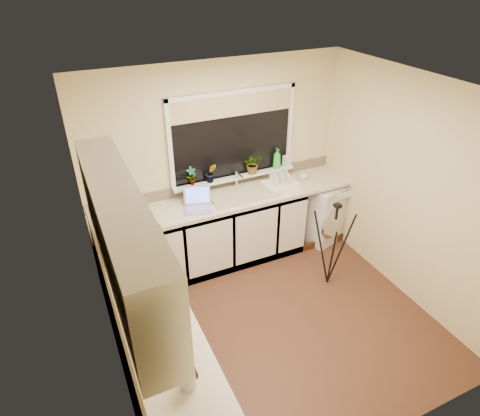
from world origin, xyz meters
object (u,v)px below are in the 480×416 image
washing_machine (321,210)px  cup_left (172,370)px  microwave (131,234)px  soap_bottle_green (277,158)px  glass_jug (188,377)px  dish_rack (281,185)px  kettle (148,255)px  tripod (332,245)px  plant_b (211,173)px  plant_d (253,164)px  cup_back (303,176)px  laptop (197,203)px  steel_jar (143,307)px  plant_a (192,176)px  soap_bottle_clear (287,158)px

washing_machine → cup_left: size_ratio=9.25×
microwave → soap_bottle_green: 2.16m
glass_jug → dish_rack: bearing=48.2°
kettle → tripod: kettle is taller
washing_machine → microwave: 2.73m
plant_b → soap_bottle_green: 0.91m
washing_machine → plant_d: size_ratio=3.30×
dish_rack → cup_back: 0.39m
plant_d → soap_bottle_green: (0.35, 0.01, 0.00)m
microwave → plant_d: plant_d is taller
cup_back → cup_left: (-2.41, -2.13, -0.01)m
kettle → laptop: bearing=46.3°
plant_d → steel_jar: bearing=-137.6°
tripod → plant_d: size_ratio=4.36×
glass_jug → steel_jar: bearing=98.5°
soap_bottle_green → laptop: bearing=-167.1°
kettle → cup_back: bearing=21.7°
dish_rack → tripod: tripod is taller
laptop → plant_b: plant_b is taller
washing_machine → dish_rack: 0.84m
tripod → cup_left: size_ratio=12.22×
kettle → dish_rack: 2.05m
dish_rack → soap_bottle_green: size_ratio=1.61×
cup_left → laptop: bearing=65.7°
tripod → plant_a: bearing=141.2°
dish_rack → microwave: size_ratio=0.72×
laptop → plant_b: bearing=60.2°
plant_a → glass_jug: bearing=-109.9°
tripod → microwave: 2.23m
plant_d → soap_bottle_green: soap_bottle_green is taller
microwave → plant_b: plant_b is taller
dish_rack → plant_a: plant_a is taller
cup_back → kettle: bearing=-158.3°
plant_a → cup_left: size_ratio=2.55×
kettle → plant_b: (1.04, 1.06, 0.16)m
plant_a → plant_b: plant_b is taller
dish_rack → plant_a: size_ratio=1.82×
laptop → soap_bottle_green: size_ratio=1.50×
washing_machine → kettle: (-2.53, -0.81, 0.60)m
soap_bottle_clear → dish_rack: bearing=-131.9°
dish_rack → microwave: microwave is taller
cup_back → soap_bottle_clear: bearing=131.0°
washing_machine → kettle: bearing=-179.4°
microwave → tripod: bearing=-116.5°
cup_left → tripod: bearing=27.6°
dish_rack → steel_jar: bearing=-146.7°
laptop → soap_bottle_clear: bearing=29.1°
tripod → soap_bottle_green: (-0.11, 1.15, 0.63)m
kettle → plant_a: (0.81, 1.08, 0.15)m
laptop → cup_back: bearing=21.2°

